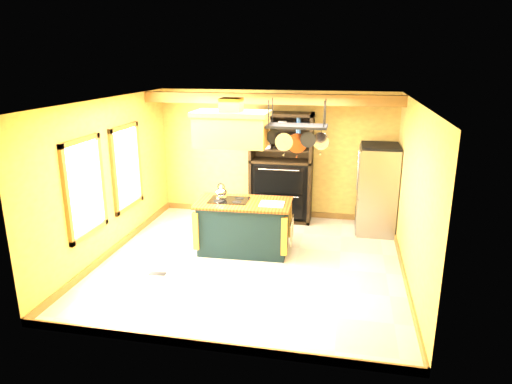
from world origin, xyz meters
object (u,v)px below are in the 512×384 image
(refrigerator, at_px, (377,191))
(pot_rack, at_px, (297,132))
(kitchen_island, at_px, (244,226))
(hutch, at_px, (281,179))
(range_hood, at_px, (232,127))

(refrigerator, bearing_deg, pot_rack, -134.87)
(pot_rack, bearing_deg, kitchen_island, -179.34)
(kitchen_island, height_order, pot_rack, pot_rack)
(hutch, bearing_deg, pot_rack, -74.22)
(hutch, bearing_deg, refrigerator, -10.30)
(refrigerator, bearing_deg, kitchen_island, -148.20)
(range_hood, height_order, pot_rack, same)
(pot_rack, height_order, refrigerator, pot_rack)
(pot_rack, bearing_deg, range_hood, -179.42)
(range_hood, bearing_deg, kitchen_island, 0.22)
(kitchen_island, distance_m, pot_rack, 1.92)
(pot_rack, distance_m, hutch, 2.26)
(range_hood, height_order, refrigerator, range_hood)
(pot_rack, xyz_separation_m, hutch, (-0.51, 1.79, -1.28))
(refrigerator, xyz_separation_m, hutch, (-1.94, 0.35, 0.05))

